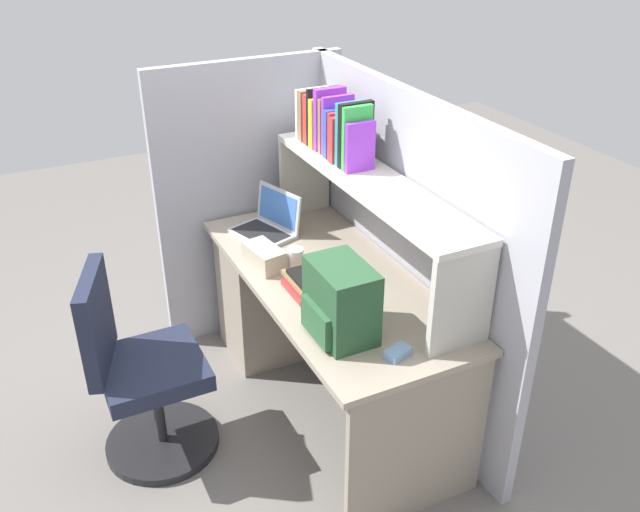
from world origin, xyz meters
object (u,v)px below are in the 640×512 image
laptop (268,224)px  backpack (340,302)px  office_chair (141,379)px  tissue_box (264,257)px  computer_mouse (398,353)px  paper_cup (295,258)px

laptop → backpack: backpack is taller
backpack → office_chair: size_ratio=0.33×
tissue_box → office_chair: (0.15, -0.66, -0.39)m
tissue_box → office_chair: bearing=-86.7°
laptop → office_chair: (0.46, -0.81, -0.39)m
tissue_box → backpack: bearing=-3.4°
tissue_box → office_chair: office_chair is taller
backpack → computer_mouse: 0.30m
office_chair → computer_mouse: bearing=-111.0°
office_chair → tissue_box: bearing=-58.3°
backpack → office_chair: 1.00m
backpack → computer_mouse: bearing=29.6°
laptop → backpack: (0.95, -0.08, 0.10)m
computer_mouse → laptop: bearing=164.3°
paper_cup → office_chair: 0.88m
tissue_box → paper_cup: bearing=48.5°
paper_cup → office_chair: office_chair is taller
tissue_box → computer_mouse: bearing=3.5°
computer_mouse → paper_cup: bearing=167.1°
laptop → backpack: size_ratio=1.20×
paper_cup → tissue_box: same height
office_chair → laptop: bearing=-41.2°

